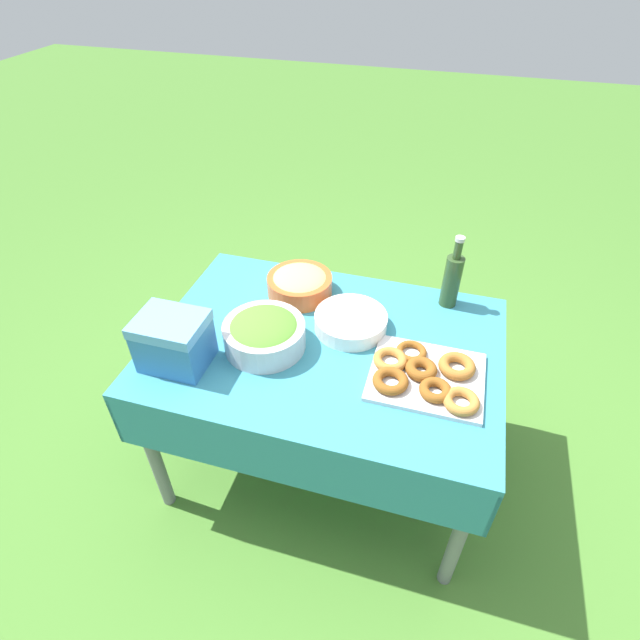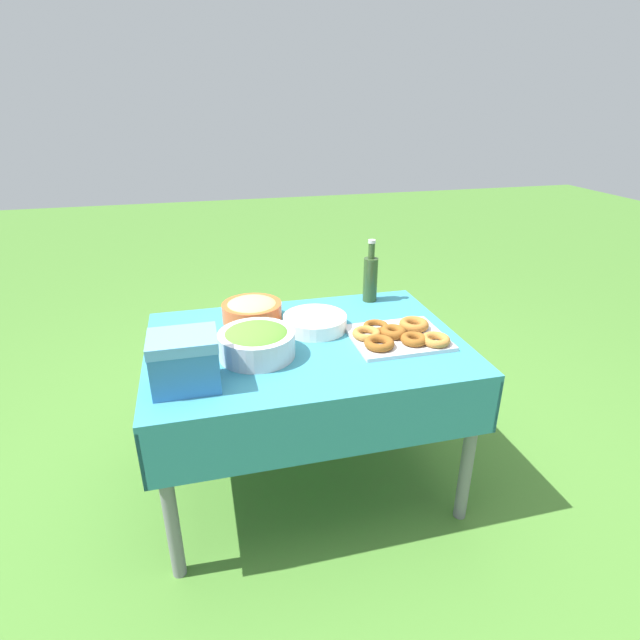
{
  "view_description": "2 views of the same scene",
  "coord_description": "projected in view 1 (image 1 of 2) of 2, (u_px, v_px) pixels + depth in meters",
  "views": [
    {
      "loc": [
        0.35,
        -1.28,
        1.91
      ],
      "look_at": [
        -0.03,
        0.03,
        0.78
      ],
      "focal_mm": 28.0,
      "sensor_mm": 36.0,
      "label": 1
    },
    {
      "loc": [
        -0.38,
        -1.77,
        1.6
      ],
      "look_at": [
        0.07,
        0.04,
        0.76
      ],
      "focal_mm": 28.0,
      "sensor_mm": 36.0,
      "label": 2
    }
  ],
  "objects": [
    {
      "name": "cooler_box",
      "position": [
        174.0,
        341.0,
        1.67
      ],
      "size": [
        0.23,
        0.18,
        0.19
      ],
      "color": "#3372B7",
      "rests_on": "picnic_table"
    },
    {
      "name": "pasta_bowl",
      "position": [
        300.0,
        283.0,
        1.99
      ],
      "size": [
        0.26,
        0.26,
        0.1
      ],
      "color": "#E05B28",
      "rests_on": "picnic_table"
    },
    {
      "name": "picnic_table",
      "position": [
        326.0,
        361.0,
        1.86
      ],
      "size": [
        1.25,
        0.89,
        0.7
      ],
      "color": "teal",
      "rests_on": "ground_plane"
    },
    {
      "name": "ground_plane",
      "position": [
        325.0,
        457.0,
        2.25
      ],
      "size": [
        14.0,
        14.0,
        0.0
      ],
      "primitive_type": "plane",
      "color": "#477A2D"
    },
    {
      "name": "olive_oil_bottle",
      "position": [
        452.0,
        279.0,
        1.9
      ],
      "size": [
        0.07,
        0.07,
        0.3
      ],
      "color": "#2D4723",
      "rests_on": "picnic_table"
    },
    {
      "name": "donut_platter",
      "position": [
        426.0,
        375.0,
        1.65
      ],
      "size": [
        0.4,
        0.34,
        0.05
      ],
      "color": "silver",
      "rests_on": "picnic_table"
    },
    {
      "name": "salad_bowl",
      "position": [
        264.0,
        333.0,
        1.75
      ],
      "size": [
        0.29,
        0.29,
        0.12
      ],
      "color": "silver",
      "rests_on": "picnic_table"
    },
    {
      "name": "plate_stack",
      "position": [
        351.0,
        322.0,
        1.84
      ],
      "size": [
        0.27,
        0.27,
        0.06
      ],
      "color": "white",
      "rests_on": "picnic_table"
    }
  ]
}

